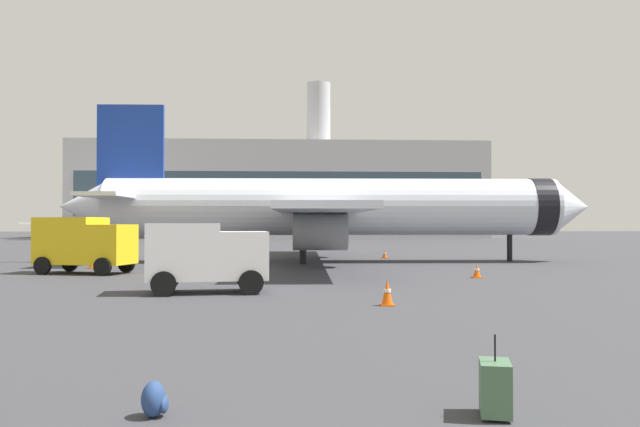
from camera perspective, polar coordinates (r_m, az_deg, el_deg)
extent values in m
cylinder|color=silver|center=(43.22, 1.13, 0.60)|extent=(30.08, 4.52, 3.80)
cone|color=silver|center=(46.88, 21.32, 0.55)|extent=(2.49, 3.67, 3.61)
cone|color=silver|center=(45.56, -20.22, 0.58)|extent=(3.28, 3.50, 3.42)
cylinder|color=black|center=(46.07, 18.80, 0.56)|extent=(1.49, 3.91, 3.88)
cube|color=silver|center=(51.18, -0.42, 0.04)|extent=(5.18, 16.11, 0.36)
cube|color=silver|center=(35.19, 0.12, 0.45)|extent=(5.18, 16.11, 0.36)
cylinder|color=gray|center=(48.68, -0.36, -1.45)|extent=(3.25, 2.28, 2.20)
cylinder|color=gray|center=(37.68, 0.01, -1.62)|extent=(3.25, 2.28, 2.20)
cube|color=#193899|center=(44.90, -16.42, 5.19)|extent=(4.41, 0.46, 6.40)
cube|color=silver|center=(47.90, -16.04, 1.21)|extent=(2.74, 6.06, 0.24)
cube|color=silver|center=(41.74, -18.23, 1.52)|extent=(2.74, 6.06, 0.24)
cylinder|color=black|center=(45.43, 16.45, -2.97)|extent=(0.36, 0.36, 1.80)
cylinder|color=black|center=(45.59, -1.53, -2.99)|extent=(0.44, 0.44, 1.80)
cylinder|color=black|center=(40.80, -1.52, -3.25)|extent=(0.44, 0.44, 1.80)
cylinder|color=white|center=(111.51, -18.87, -0.70)|extent=(11.02, 22.31, 2.89)
cone|color=white|center=(123.79, -19.42, -0.71)|extent=(3.22, 2.70, 2.75)
cone|color=white|center=(98.94, -18.17, -0.69)|extent=(3.31, 3.22, 2.60)
cylinder|color=black|center=(122.12, -19.35, -0.71)|extent=(3.14, 2.07, 2.95)
cube|color=white|center=(110.33, -21.98, -0.80)|extent=(12.67, 7.84, 0.27)
cube|color=white|center=(111.51, -15.72, -0.83)|extent=(12.67, 7.84, 0.27)
cylinder|color=gray|center=(110.43, -21.00, -1.32)|extent=(2.45, 2.88, 1.67)
cylinder|color=gray|center=(111.24, -16.69, -1.34)|extent=(2.45, 2.88, 1.67)
cube|color=orange|center=(101.33, -18.31, 0.85)|extent=(1.48, 3.22, 4.87)
cube|color=white|center=(100.68, -19.67, -0.43)|extent=(4.97, 3.51, 0.18)
cube|color=white|center=(101.20, -16.92, -0.44)|extent=(4.97, 3.51, 0.18)
cylinder|color=black|center=(120.62, -19.29, -1.72)|extent=(0.27, 0.27, 1.37)
cylinder|color=black|center=(109.85, -19.75, -1.81)|extent=(0.33, 0.33, 1.37)
cylinder|color=black|center=(110.21, -17.86, -1.81)|extent=(0.33, 0.33, 1.37)
cube|color=yellow|center=(34.51, -17.88, -2.62)|extent=(2.21, 2.57, 2.04)
cube|color=#1E232D|center=(34.14, -16.84, -1.83)|extent=(0.61, 1.93, 0.84)
cube|color=yellow|center=(35.79, -21.19, -2.25)|extent=(3.60, 2.96, 2.40)
cylinder|color=black|center=(35.50, -16.77, -4.29)|extent=(0.93, 0.45, 0.90)
cylinder|color=black|center=(33.52, -18.71, -4.49)|extent=(0.93, 0.45, 0.90)
cylinder|color=black|center=(37.26, -21.29, -4.11)|extent=(0.93, 0.45, 0.90)
cylinder|color=black|center=(35.38, -23.38, -4.27)|extent=(0.93, 0.45, 0.90)
cube|color=white|center=(24.42, -6.80, -3.69)|extent=(1.99, 2.20, 1.78)
cube|color=#1E232D|center=(24.46, -5.05, -2.71)|extent=(0.29, 1.80, 0.74)
cube|color=white|center=(24.40, -11.97, -3.31)|extent=(2.86, 2.30, 2.10)
cylinder|color=black|center=(25.54, -6.43, -5.68)|extent=(0.92, 0.33, 0.90)
cylinder|color=black|center=(23.46, -6.13, -6.11)|extent=(0.92, 0.33, 0.90)
cylinder|color=black|center=(25.55, -13.38, -5.66)|extent=(0.92, 0.33, 0.90)
cylinder|color=black|center=(23.46, -13.70, -6.09)|extent=(0.92, 0.33, 0.90)
cube|color=#F2590C|center=(31.56, 13.73, -5.52)|extent=(0.44, 0.44, 0.04)
cone|color=#F2590C|center=(31.54, 13.73, -4.91)|extent=(0.36, 0.36, 0.64)
cylinder|color=white|center=(31.54, 13.73, -4.85)|extent=(0.23, 0.23, 0.10)
cube|color=#F2590C|center=(39.36, -19.54, -4.57)|extent=(0.44, 0.44, 0.04)
cone|color=#F2590C|center=(39.34, -19.53, -4.01)|extent=(0.36, 0.36, 0.73)
cylinder|color=white|center=(39.34, -19.53, -3.95)|extent=(0.23, 0.23, 0.10)
cube|color=#F2590C|center=(20.53, 5.98, -8.07)|extent=(0.44, 0.44, 0.04)
cone|color=#F2590C|center=(20.48, 5.98, -6.92)|extent=(0.36, 0.36, 0.79)
cylinder|color=white|center=(20.48, 5.98, -6.81)|extent=(0.23, 0.23, 0.10)
cube|color=#F2590C|center=(48.16, 5.75, -3.92)|extent=(0.44, 0.44, 0.04)
cone|color=#F2590C|center=(48.15, 5.75, -3.57)|extent=(0.36, 0.36, 0.56)
cylinder|color=white|center=(48.15, 5.75, -3.53)|extent=(0.23, 0.23, 0.10)
cube|color=#476B4C|center=(9.24, 15.26, -14.65)|extent=(0.54, 0.72, 0.70)
cylinder|color=black|center=(9.13, 15.25, -11.42)|extent=(0.02, 0.02, 0.36)
cylinder|color=black|center=(9.54, 15.17, -16.37)|extent=(0.08, 0.05, 0.08)
cylinder|color=black|center=(9.11, 15.37, -17.12)|extent=(0.08, 0.05, 0.08)
ellipsoid|color=navy|center=(9.23, -14.55, -15.63)|extent=(0.32, 0.40, 0.48)
ellipsoid|color=navy|center=(9.22, -13.66, -16.11)|extent=(0.12, 0.28, 0.24)
cube|color=#B2B2B7|center=(120.50, -3.46, 1.93)|extent=(72.99, 21.55, 16.94)
cube|color=#334756|center=(109.65, -3.51, 1.77)|extent=(69.34, 0.10, 7.62)
cylinder|color=#B2B2B7|center=(122.21, -0.12, 8.72)|extent=(4.40, 4.40, 12.00)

